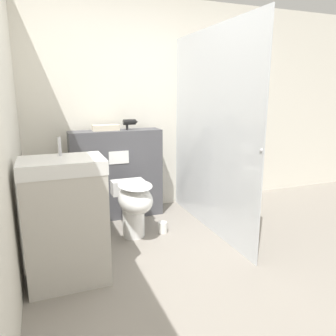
# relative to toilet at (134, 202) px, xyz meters

# --- Properties ---
(ground_plane) EXTENTS (12.00, 12.00, 0.00)m
(ground_plane) POSITION_rel_toilet_xyz_m (0.32, -0.99, -0.37)
(ground_plane) COLOR gray
(wall_back) EXTENTS (8.00, 0.06, 2.50)m
(wall_back) POSITION_rel_toilet_xyz_m (0.32, 0.87, 0.88)
(wall_back) COLOR silver
(wall_back) RESTS_ON ground_plane
(partition_panel) EXTENTS (1.03, 0.28, 1.01)m
(partition_panel) POSITION_rel_toilet_xyz_m (-0.03, 0.63, 0.14)
(partition_panel) COLOR #4C4C51
(partition_panel) RESTS_ON ground_plane
(shower_glass) EXTENTS (0.04, 1.76, 2.05)m
(shower_glass) POSITION_rel_toilet_xyz_m (0.81, -0.04, 0.65)
(shower_glass) COLOR silver
(shower_glass) RESTS_ON ground_plane
(toilet) EXTENTS (0.34, 0.61, 0.57)m
(toilet) POSITION_rel_toilet_xyz_m (0.00, 0.00, 0.00)
(toilet) COLOR white
(toilet) RESTS_ON ground_plane
(sink_vanity) EXTENTS (0.60, 0.43, 1.10)m
(sink_vanity) POSITION_rel_toilet_xyz_m (-0.68, -0.56, 0.11)
(sink_vanity) COLOR beige
(sink_vanity) RESTS_ON ground_plane
(hair_drier) EXTENTS (0.17, 0.06, 0.12)m
(hair_drier) POSITION_rel_toilet_xyz_m (0.15, 0.63, 0.73)
(hair_drier) COLOR black
(hair_drier) RESTS_ON partition_panel
(folded_towel) EXTENTS (0.29, 0.14, 0.06)m
(folded_towel) POSITION_rel_toilet_xyz_m (-0.12, 0.66, 0.67)
(folded_towel) COLOR beige
(folded_towel) RESTS_ON partition_panel
(spare_toilet_roll) EXTENTS (0.09, 0.09, 0.12)m
(spare_toilet_roll) POSITION_rel_toilet_xyz_m (0.30, -0.00, -0.31)
(spare_toilet_roll) COLOR white
(spare_toilet_roll) RESTS_ON ground_plane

